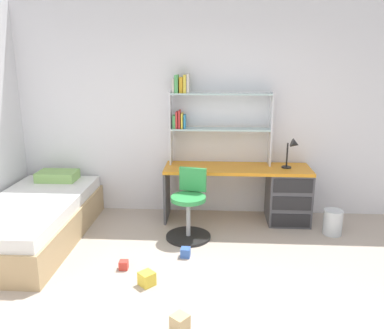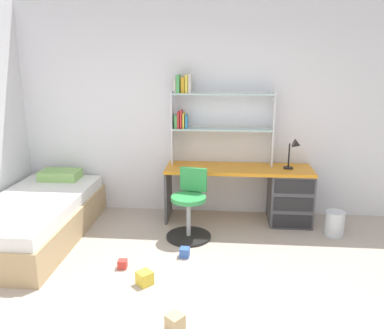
# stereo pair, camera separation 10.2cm
# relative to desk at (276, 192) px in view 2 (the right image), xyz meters

# --- Properties ---
(room_shell) EXTENTS (6.09, 6.06, 2.73)m
(room_shell) POSITION_rel_desk_xyz_m (-2.09, -0.95, 0.97)
(room_shell) COLOR silver
(room_shell) RESTS_ON ground_plane
(desk) EXTENTS (1.82, 0.55, 0.71)m
(desk) POSITION_rel_desk_xyz_m (0.00, 0.00, 0.00)
(desk) COLOR orange
(desk) RESTS_ON ground_plane
(bookshelf_hutch) EXTENTS (1.28, 0.22, 1.14)m
(bookshelf_hutch) POSITION_rel_desk_xyz_m (-0.87, 0.16, 0.99)
(bookshelf_hutch) COLOR silver
(bookshelf_hutch) RESTS_ON desk
(desk_lamp) EXTENTS (0.20, 0.17, 0.38)m
(desk_lamp) POSITION_rel_desk_xyz_m (0.20, -0.03, 0.57)
(desk_lamp) COLOR black
(desk_lamp) RESTS_ON desk
(swivel_chair) EXTENTS (0.52, 0.52, 0.80)m
(swivel_chair) POSITION_rel_desk_xyz_m (-1.05, -0.55, -0.08)
(swivel_chair) COLOR black
(swivel_chair) RESTS_ON ground_plane
(bed_platform) EXTENTS (1.03, 2.05, 0.60)m
(bed_platform) POSITION_rel_desk_xyz_m (-2.81, -0.73, -0.15)
(bed_platform) COLOR tan
(bed_platform) RESTS_ON ground_plane
(waste_bin) EXTENTS (0.22, 0.22, 0.30)m
(waste_bin) POSITION_rel_desk_xyz_m (0.65, -0.37, -0.24)
(waste_bin) COLOR silver
(waste_bin) RESTS_ON ground_plane
(toy_block_natural_0) EXTENTS (0.17, 0.17, 0.12)m
(toy_block_natural_0) POSITION_rel_desk_xyz_m (-1.01, -2.19, -0.33)
(toy_block_natural_0) COLOR tan
(toy_block_natural_0) RESTS_ON ground_plane
(toy_block_red_1) EXTENTS (0.09, 0.09, 0.09)m
(toy_block_red_1) POSITION_rel_desk_xyz_m (-1.64, -1.33, -0.35)
(toy_block_red_1) COLOR red
(toy_block_red_1) RESTS_ON ground_plane
(toy_block_yellow_2) EXTENTS (0.18, 0.18, 0.13)m
(toy_block_yellow_2) POSITION_rel_desk_xyz_m (-1.36, -1.60, -0.33)
(toy_block_yellow_2) COLOR gold
(toy_block_yellow_2) RESTS_ON ground_plane
(toy_block_blue_3) EXTENTS (0.10, 0.10, 0.10)m
(toy_block_blue_3) POSITION_rel_desk_xyz_m (-1.05, -1.04, -0.34)
(toy_block_blue_3) COLOR #3860B7
(toy_block_blue_3) RESTS_ON ground_plane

